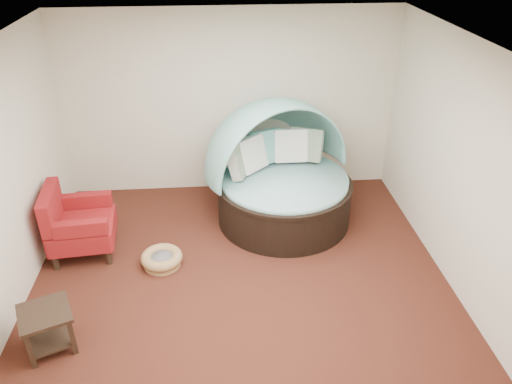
{
  "coord_description": "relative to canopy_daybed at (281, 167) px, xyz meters",
  "views": [
    {
      "loc": [
        -0.22,
        -4.68,
        3.93
      ],
      "look_at": [
        0.23,
        0.6,
        0.93
      ],
      "focal_mm": 35.0,
      "sensor_mm": 36.0,
      "label": 1
    }
  ],
  "objects": [
    {
      "name": "red_armchair",
      "position": [
        -2.71,
        -0.66,
        -0.37
      ],
      "size": [
        0.88,
        0.88,
        0.95
      ],
      "rotation": [
        0.0,
        0.0,
        0.09
      ],
      "color": "black",
      "rests_on": "floor"
    },
    {
      "name": "side_table",
      "position": [
        -2.65,
        -2.32,
        -0.5
      ],
      "size": [
        0.64,
        0.64,
        0.47
      ],
      "rotation": [
        0.0,
        0.0,
        0.39
      ],
      "color": "black",
      "rests_on": "floor"
    },
    {
      "name": "wall_front",
      "position": [
        -0.65,
        -4.01,
        0.59
      ],
      "size": [
        5.0,
        0.0,
        5.0
      ],
      "primitive_type": "plane",
      "rotation": [
        -1.57,
        0.0,
        0.0
      ],
      "color": "beige",
      "rests_on": "floor"
    },
    {
      "name": "pet_basket",
      "position": [
        -1.63,
        -1.04,
        -0.71
      ],
      "size": [
        0.54,
        0.54,
        0.18
      ],
      "rotation": [
        0.0,
        0.0,
        -0.03
      ],
      "color": "brown",
      "rests_on": "floor"
    },
    {
      "name": "ceiling",
      "position": [
        -0.65,
        -1.51,
        1.99
      ],
      "size": [
        5.0,
        5.0,
        0.0
      ],
      "primitive_type": "plane",
      "rotation": [
        3.14,
        0.0,
        0.0
      ],
      "color": "white",
      "rests_on": "wall_back"
    },
    {
      "name": "canopy_daybed",
      "position": [
        0.0,
        0.0,
        0.0
      ],
      "size": [
        2.5,
        2.47,
        1.74
      ],
      "rotation": [
        0.0,
        0.0,
        0.39
      ],
      "color": "black",
      "rests_on": "floor"
    },
    {
      "name": "wall_right",
      "position": [
        1.85,
        -1.51,
        0.59
      ],
      "size": [
        0.0,
        5.0,
        5.0
      ],
      "primitive_type": "plane",
      "rotation": [
        1.57,
        0.0,
        -1.57
      ],
      "color": "beige",
      "rests_on": "floor"
    },
    {
      "name": "floor",
      "position": [
        -0.65,
        -1.51,
        -0.81
      ],
      "size": [
        5.0,
        5.0,
        0.0
      ],
      "primitive_type": "plane",
      "color": "#471D14",
      "rests_on": "ground"
    },
    {
      "name": "wall_back",
      "position": [
        -0.65,
        0.99,
        0.59
      ],
      "size": [
        5.0,
        0.0,
        5.0
      ],
      "primitive_type": "plane",
      "rotation": [
        1.57,
        0.0,
        0.0
      ],
      "color": "beige",
      "rests_on": "floor"
    }
  ]
}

